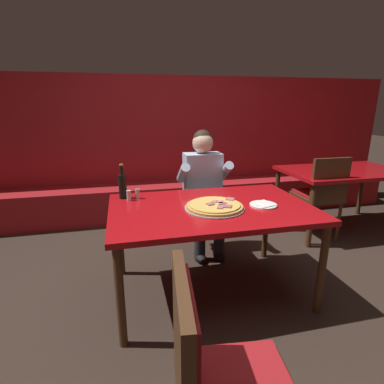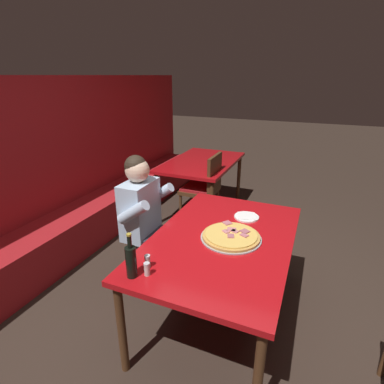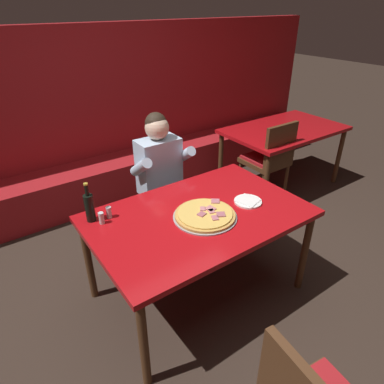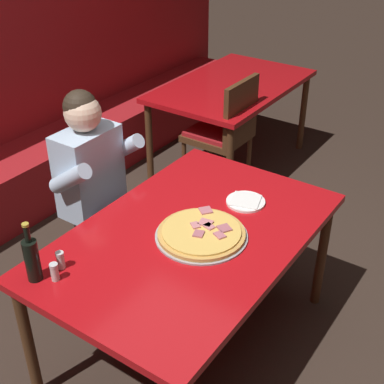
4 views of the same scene
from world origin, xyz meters
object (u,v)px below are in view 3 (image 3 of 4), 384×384
at_px(diner_seated_blue_shirt, 164,177).
at_px(background_dining_table, 284,134).
at_px(plate_white_paper, 248,201).
at_px(shaker_black_pepper, 109,213).
at_px(pizza, 205,215).
at_px(beer_bottle, 89,207).
at_px(main_dining_table, 199,221).
at_px(dining_chair_far_left, 270,156).
at_px(shaker_parmesan, 102,219).

bearing_deg(diner_seated_blue_shirt, background_dining_table, 5.88).
xyz_separation_m(plate_white_paper, diner_seated_blue_shirt, (-0.25, 0.82, -0.06)).
bearing_deg(background_dining_table, shaker_black_pepper, -166.56).
bearing_deg(diner_seated_blue_shirt, plate_white_paper, -73.27).
height_order(plate_white_paper, background_dining_table, plate_white_paper).
xyz_separation_m(pizza, beer_bottle, (-0.67, 0.43, 0.09)).
relative_size(pizza, shaker_black_pepper, 5.28).
bearing_deg(plate_white_paper, beer_bottle, 156.92).
bearing_deg(main_dining_table, plate_white_paper, -12.58).
bearing_deg(diner_seated_blue_shirt, dining_chair_far_left, -1.37).
xyz_separation_m(main_dining_table, beer_bottle, (-0.66, 0.36, 0.18)).
bearing_deg(pizza, plate_white_paper, -3.69).
height_order(main_dining_table, shaker_black_pepper, shaker_black_pepper).
bearing_deg(plate_white_paper, background_dining_table, 32.97).
height_order(pizza, diner_seated_blue_shirt, diner_seated_blue_shirt).
height_order(shaker_parmesan, diner_seated_blue_shirt, diner_seated_blue_shirt).
bearing_deg(plate_white_paper, diner_seated_blue_shirt, 106.73).
relative_size(plate_white_paper, beer_bottle, 0.72).
bearing_deg(background_dining_table, plate_white_paper, -147.03).
distance_m(plate_white_paper, beer_bottle, 1.16).
bearing_deg(main_dining_table, dining_chair_far_left, 25.00).
height_order(pizza, shaker_black_pepper, shaker_black_pepper).
xyz_separation_m(shaker_black_pepper, dining_chair_far_left, (2.05, 0.38, -0.22)).
bearing_deg(background_dining_table, shaker_parmesan, -166.11).
xyz_separation_m(pizza, background_dining_table, (1.95, 0.98, -0.10)).
relative_size(main_dining_table, pizza, 3.42).
xyz_separation_m(beer_bottle, dining_chair_far_left, (2.17, 0.34, -0.29)).
distance_m(main_dining_table, shaker_black_pepper, 0.64).
relative_size(pizza, shaker_parmesan, 5.28).
relative_size(plate_white_paper, shaker_parmesan, 2.44).
xyz_separation_m(shaker_black_pepper, diner_seated_blue_shirt, (0.70, 0.41, -0.09)).
bearing_deg(beer_bottle, background_dining_table, 12.04).
xyz_separation_m(plate_white_paper, dining_chair_far_left, (1.11, 0.79, -0.19)).
distance_m(beer_bottle, background_dining_table, 2.68).
height_order(beer_bottle, background_dining_table, beer_bottle).
bearing_deg(dining_chair_far_left, plate_white_paper, -144.50).
height_order(shaker_black_pepper, dining_chair_far_left, dining_chair_far_left).
bearing_deg(pizza, shaker_parmesan, 150.89).
bearing_deg(shaker_parmesan, shaker_black_pepper, 28.44).
bearing_deg(beer_bottle, shaker_parmesan, -60.00).
bearing_deg(shaker_black_pepper, diner_seated_blue_shirt, 30.61).
bearing_deg(background_dining_table, beer_bottle, -167.96).
bearing_deg(dining_chair_far_left, pizza, -152.91).
xyz_separation_m(diner_seated_blue_shirt, background_dining_table, (1.80, 0.19, -0.02)).
relative_size(pizza, dining_chair_far_left, 0.46).
relative_size(dining_chair_far_left, background_dining_table, 0.68).
distance_m(plate_white_paper, shaker_parmesan, 1.08).
height_order(pizza, plate_white_paper, pizza).
bearing_deg(shaker_black_pepper, beer_bottle, 161.33).
bearing_deg(plate_white_paper, main_dining_table, 167.42).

